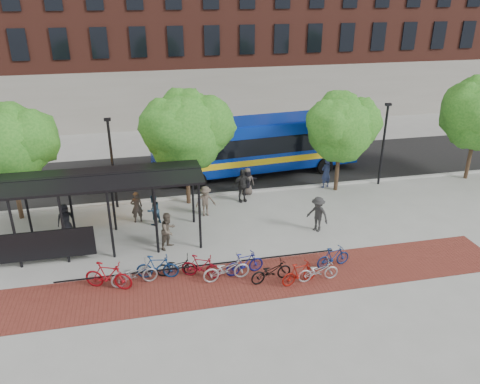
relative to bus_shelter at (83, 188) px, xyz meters
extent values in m
plane|color=#9E9E99|center=(8.13, 0.48, -3.00)|extent=(160.00, 160.00, 0.00)
cube|color=black|center=(8.13, 8.48, -2.99)|extent=(160.00, 8.00, 0.01)
cube|color=#B7B7B2|center=(8.13, 4.48, -2.94)|extent=(160.00, 0.25, 0.12)
cube|color=maroon|center=(6.13, -4.52, -3.00)|extent=(24.00, 3.00, 0.01)
cube|color=black|center=(4.83, -3.62, -3.00)|extent=(12.00, 0.05, 0.95)
cube|color=brown|center=(18.13, 26.48, 7.00)|extent=(55.00, 14.00, 20.00)
cylinder|color=black|center=(-2.87, -1.37, -1.35)|extent=(0.12, 0.12, 3.30)
cylinder|color=black|center=(-2.87, 1.33, -1.35)|extent=(0.12, 0.12, 3.30)
cylinder|color=black|center=(-0.87, -1.37, -1.35)|extent=(0.12, 0.12, 3.30)
cylinder|color=black|center=(-0.87, 1.33, -1.35)|extent=(0.12, 0.12, 3.30)
cylinder|color=black|center=(1.13, -1.37, -1.35)|extent=(0.12, 0.12, 3.30)
cylinder|color=black|center=(1.13, 1.33, -1.35)|extent=(0.12, 0.12, 3.30)
cylinder|color=black|center=(3.13, -1.37, -1.35)|extent=(0.12, 0.12, 3.30)
cylinder|color=black|center=(3.13, 1.33, -1.35)|extent=(0.12, 0.12, 3.30)
cylinder|color=black|center=(5.13, -1.37, -1.35)|extent=(0.12, 0.12, 3.30)
cylinder|color=black|center=(5.13, 1.33, -1.35)|extent=(0.12, 0.12, 3.30)
cube|color=black|center=(-1.87, -1.42, -2.00)|extent=(4.50, 0.08, 1.40)
cube|color=black|center=(0.13, -0.72, 0.45)|extent=(10.60, 1.65, 0.29)
cube|color=black|center=(0.13, 0.68, 0.45)|extent=(10.60, 1.65, 0.29)
cube|color=black|center=(0.13, 1.38, 0.05)|extent=(9.00, 0.10, 0.40)
cube|color=black|center=(1.13, 1.43, -0.60)|extent=(2.40, 0.12, 0.70)
cube|color=#FF7200|center=(1.13, 1.51, -0.60)|extent=(2.20, 0.02, 0.55)
cylinder|color=#382619|center=(-3.87, 3.78, -1.81)|extent=(0.24, 0.24, 2.38)
sphere|color=#21661B|center=(-3.87, 3.78, 0.98)|extent=(4.00, 4.00, 4.00)
sphere|color=#21661B|center=(-2.87, 3.98, 1.28)|extent=(3.20, 3.20, 3.20)
sphere|color=#21661B|center=(-3.77, 4.18, 1.78)|extent=(2.80, 2.80, 2.80)
cylinder|color=#382619|center=(5.13, 3.78, -1.74)|extent=(0.24, 0.24, 2.52)
sphere|color=#21661B|center=(5.13, 3.78, 1.20)|extent=(4.20, 4.20, 4.20)
sphere|color=#21661B|center=(6.18, 3.98, 1.50)|extent=(3.36, 3.36, 3.36)
sphere|color=#21661B|center=(4.29, 3.48, 1.60)|extent=(3.15, 3.15, 3.15)
sphere|color=#21661B|center=(5.23, 4.18, 2.00)|extent=(2.94, 2.94, 2.94)
cylinder|color=#382619|center=(14.13, 3.78, -1.86)|extent=(0.24, 0.24, 2.27)
sphere|color=#21661B|center=(14.13, 3.78, 0.80)|extent=(3.80, 3.80, 3.80)
sphere|color=#21661B|center=(15.08, 3.98, 1.10)|extent=(3.04, 3.04, 3.04)
sphere|color=#21661B|center=(13.37, 3.48, 1.20)|extent=(2.85, 2.85, 2.85)
sphere|color=#21661B|center=(14.23, 4.18, 1.60)|extent=(2.66, 2.66, 2.66)
cylinder|color=#382619|center=(23.13, 3.78, -1.77)|extent=(0.24, 0.24, 2.45)
sphere|color=#21661B|center=(23.13, 3.78, 1.21)|extent=(4.40, 4.40, 4.40)
sphere|color=#21661B|center=(22.25, 3.48, 1.61)|extent=(3.30, 3.30, 3.30)
sphere|color=#21661B|center=(23.23, 4.18, 2.01)|extent=(3.08, 3.08, 3.08)
cylinder|color=black|center=(1.13, 4.08, -0.50)|extent=(0.14, 0.14, 5.00)
cube|color=black|center=(1.13, 4.08, 2.05)|extent=(0.35, 0.20, 0.15)
cylinder|color=black|center=(17.13, 4.08, -0.50)|extent=(0.14, 0.14, 5.00)
cube|color=black|center=(17.13, 4.08, 2.05)|extent=(0.35, 0.20, 0.15)
cube|color=#082AA1|center=(10.06, 7.55, -0.96)|extent=(13.63, 4.13, 3.07)
cube|color=black|center=(10.06, 7.55, -0.71)|extent=(13.36, 4.15, 1.12)
cube|color=yellow|center=(10.06, 7.55, -1.71)|extent=(13.50, 4.17, 0.39)
cube|color=#082AA1|center=(10.06, 7.55, 0.52)|extent=(13.33, 3.82, 0.20)
cylinder|color=black|center=(5.92, 5.71, -2.46)|extent=(1.10, 0.41, 1.07)
cylinder|color=black|center=(5.65, 8.60, -2.46)|extent=(1.10, 0.41, 1.07)
cylinder|color=black|center=(14.47, 6.50, -2.46)|extent=(1.10, 0.41, 1.07)
cylinder|color=black|center=(14.20, 9.40, -2.46)|extent=(1.10, 0.41, 1.07)
imported|color=maroon|center=(1.01, -3.83, -2.39)|extent=(2.10, 1.28, 1.22)
imported|color=gray|center=(2.04, -3.78, -2.49)|extent=(2.00, 0.95, 1.01)
imported|color=navy|center=(3.01, -3.49, -2.46)|extent=(1.87, 0.83, 1.09)
imported|color=black|center=(3.82, -3.48, -2.54)|extent=(1.81, 0.80, 0.92)
imported|color=maroon|center=(4.82, -3.83, -2.47)|extent=(1.81, 1.16, 1.06)
imported|color=#B1B1B4|center=(5.83, -4.25, -2.47)|extent=(2.06, 0.86, 1.06)
imported|color=navy|center=(6.68, -3.96, -2.48)|extent=(1.79, 0.76, 1.04)
imported|color=black|center=(7.65, -4.73, -2.52)|extent=(1.93, 0.99, 0.96)
imported|color=maroon|center=(8.76, -5.15, -2.50)|extent=(1.73, 0.84, 1.00)
imported|color=#BABABD|center=(9.59, -5.09, -2.53)|extent=(1.79, 0.66, 0.94)
imported|color=navy|center=(10.63, -4.23, -2.51)|extent=(1.67, 0.73, 0.97)
imported|color=black|center=(-1.23, 1.37, -2.18)|extent=(0.87, 0.64, 1.64)
imported|color=#3C3530|center=(2.24, 1.99, -2.14)|extent=(0.71, 0.55, 1.72)
imported|color=#223B50|center=(3.09, 1.55, -2.19)|extent=(1.00, 0.97, 1.63)
imported|color=brown|center=(5.86, 1.98, -2.15)|extent=(1.14, 0.70, 1.70)
imported|color=#252525|center=(8.18, 3.35, -2.01)|extent=(1.21, 0.64, 1.97)
imported|color=black|center=(8.70, 4.26, -2.21)|extent=(1.54, 0.79, 1.58)
imported|color=#473E39|center=(8.71, 4.28, -2.18)|extent=(0.91, 0.70, 1.65)
imported|color=#212B4E|center=(13.64, 4.28, -2.04)|extent=(0.81, 0.67, 1.91)
imported|color=brown|center=(3.67, -1.02, -2.10)|extent=(1.10, 1.10, 1.80)
imported|color=#2A2A2A|center=(11.13, -0.92, -2.07)|extent=(1.27, 1.37, 1.85)
camera|label=1|loc=(2.88, -20.64, 8.41)|focal=35.00mm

